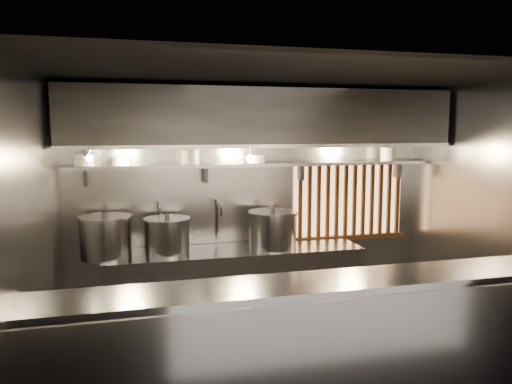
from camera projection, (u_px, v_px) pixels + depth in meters
name	position (u px, v px, depth m)	size (l,w,h in m)	color
floor	(289.00, 362.00, 4.96)	(4.50, 4.50, 0.00)	black
ceiling	(292.00, 75.00, 4.61)	(4.50, 4.50, 0.00)	black
wall_back	(252.00, 202.00, 6.22)	(4.50, 4.50, 0.00)	gray
wall_left	(38.00, 237.00, 4.22)	(3.00, 3.00, 0.00)	gray
wall_right	(489.00, 214.00, 5.35)	(3.00, 3.00, 0.00)	gray
serving_counter	(328.00, 349.00, 3.97)	(4.50, 0.56, 1.13)	#A0A0A5
cooking_bench	(235.00, 286.00, 5.91)	(3.00, 0.70, 0.90)	#A0A0A5
bowl_shelf	(256.00, 165.00, 5.99)	(4.40, 0.34, 0.04)	#A0A0A5
exhaust_hood	(261.00, 118.00, 5.71)	(4.40, 0.81, 0.65)	#2D2D30
wood_screen	(349.00, 200.00, 6.51)	(1.56, 0.09, 1.04)	#FFBA72
faucet_left	(159.00, 215.00, 5.82)	(0.04, 0.30, 0.50)	silver
faucet_right	(219.00, 213.00, 5.99)	(0.04, 0.30, 0.50)	silver
heat_lamp	(86.00, 153.00, 5.04)	(0.25, 0.35, 0.20)	#A0A0A5
pendant_bulb	(250.00, 158.00, 5.84)	(0.09, 0.09, 0.19)	#2D2D30
stock_pot_left	(106.00, 237.00, 5.45)	(0.76, 0.76, 0.50)	#A0A0A5
stock_pot_mid	(167.00, 236.00, 5.62)	(0.61, 0.61, 0.45)	#A0A0A5
stock_pot_right	(273.00, 229.00, 5.90)	(0.77, 0.77, 0.48)	#A0A0A5
bowl_stack_0	(84.00, 160.00, 5.49)	(0.24, 0.24, 0.13)	white
bowl_stack_1	(122.00, 161.00, 5.59)	(0.23, 0.23, 0.09)	white
bowl_stack_2	(190.00, 157.00, 5.78)	(0.21, 0.21, 0.17)	white
bowl_stack_3	(257.00, 159.00, 5.98)	(0.20, 0.20, 0.09)	white
bowl_stack_4	(388.00, 154.00, 6.42)	(0.20, 0.20, 0.17)	white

